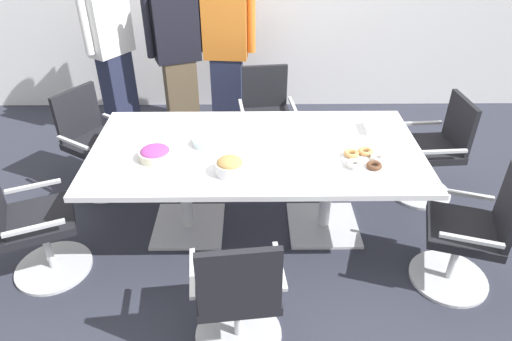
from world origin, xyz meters
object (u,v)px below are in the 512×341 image
conference_table (256,162)px  plate_stack (207,142)px  donut_platter (364,159)px  office_chair_3 (470,238)px  office_chair_5 (267,121)px  napkin_pile (377,127)px  snack_bowl_candy_mix (155,153)px  person_standing_1 (178,53)px  snack_bowl_cookies (230,166)px  office_chair_0 (96,147)px  person_standing_0 (111,45)px  office_chair_4 (434,154)px  person_standing_2 (226,50)px  office_chair_1 (32,228)px  office_chair_2 (238,298)px

conference_table → plate_stack: bearing=172.2°
donut_platter → conference_table: bearing=165.0°
office_chair_3 → office_chair_5: 2.15m
office_chair_5 → napkin_pile: office_chair_5 is taller
snack_bowl_candy_mix → donut_platter: bearing=-2.3°
napkin_pile → plate_stack: bearing=-170.9°
plate_stack → person_standing_1: bearing=104.6°
snack_bowl_cookies → napkin_pile: (1.12, 0.59, -0.03)m
office_chair_0 → person_standing_1: size_ratio=0.52×
person_standing_0 → office_chair_0: bearing=35.9°
office_chair_3 → person_standing_0: bearing=68.9°
office_chair_4 → person_standing_2: size_ratio=0.52×
conference_table → office_chair_1: office_chair_1 is taller
conference_table → office_chair_5: size_ratio=2.64×
office_chair_0 → snack_bowl_candy_mix: 1.11m
person_standing_1 → snack_bowl_candy_mix: 1.79m
conference_table → person_standing_0: size_ratio=1.30×
conference_table → snack_bowl_cookies: bearing=-117.7°
person_standing_0 → plate_stack: (1.09, -1.64, -0.20)m
conference_table → office_chair_2: office_chair_2 is taller
office_chair_2 → snack_bowl_cookies: (-0.06, 0.77, 0.40)m
office_chair_4 → person_standing_1: size_ratio=0.52×
conference_table → office_chair_5: (0.11, 1.10, -0.22)m
office_chair_2 → office_chair_3: bearing=11.7°
snack_bowl_cookies → plate_stack: bearing=115.8°
office_chair_1 → plate_stack: bearing=92.0°
conference_table → donut_platter: bearing=-15.0°
snack_bowl_candy_mix → snack_bowl_cookies: (0.53, -0.19, 0.02)m
office_chair_3 → person_standing_1: bearing=62.0°
snack_bowl_candy_mix → napkin_pile: snack_bowl_candy_mix is taller
office_chair_3 → office_chair_4: (0.12, 1.07, 0.00)m
person_standing_0 → person_standing_1: size_ratio=1.07×
office_chair_1 → donut_platter: office_chair_1 is taller
conference_table → office_chair_1: size_ratio=2.64×
office_chair_0 → plate_stack: office_chair_0 is taller
office_chair_3 → donut_platter: (-0.67, 0.41, 0.36)m
office_chair_0 → snack_bowl_candy_mix: bearing=75.7°
person_standing_0 → napkin_pile: (2.39, -1.43, -0.20)m
person_standing_2 → snack_bowl_candy_mix: (-0.42, -1.85, -0.12)m
office_chair_4 → snack_bowl_candy_mix: 2.36m
person_standing_0 → donut_platter: size_ratio=6.07×
office_chair_0 → person_standing_1: 1.30m
office_chair_4 → person_standing_0: (-2.99, 1.23, 0.57)m
office_chair_0 → snack_bowl_candy_mix: (0.70, -0.76, 0.39)m
conference_table → snack_bowl_cookies: snack_bowl_cookies is taller
office_chair_3 → napkin_pile: 1.05m
office_chair_0 → office_chair_4: (2.95, -0.16, 0.00)m
conference_table → person_standing_0: 2.25m
person_standing_2 → office_chair_0: bearing=49.6°
person_standing_1 → snack_bowl_candy_mix: bearing=71.0°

